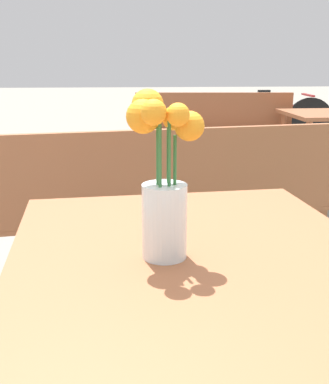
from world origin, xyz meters
TOP-DOWN VIEW (x-y plane):
  - table_front at (0.00, 0.00)m, footprint 0.89×1.02m
  - flower_vase at (-0.07, -0.02)m, footprint 0.16×0.14m
  - bench_near at (-0.01, 1.15)m, footprint 1.76×0.64m
  - bench_middle at (0.65, 3.31)m, footprint 1.45×0.47m
  - bicycle at (1.85, 5.37)m, footprint 1.59×0.44m

SIDE VIEW (x-z plane):
  - bicycle at x=1.85m, z-range -0.03..0.72m
  - bench_middle at x=0.65m, z-range 0.03..0.88m
  - bench_near at x=-0.01m, z-range 0.04..0.89m
  - table_front at x=0.00m, z-range 0.26..0.99m
  - flower_vase at x=-0.07m, z-range 0.71..1.06m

